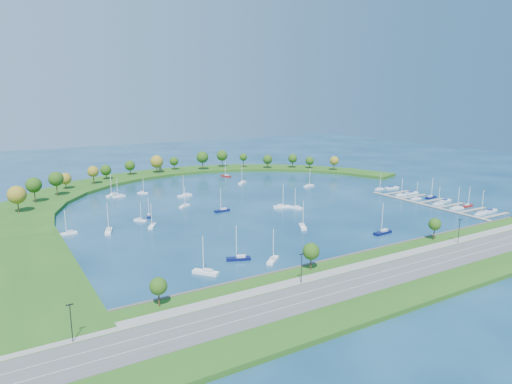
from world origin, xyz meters
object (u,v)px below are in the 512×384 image
moored_boat_10 (239,258)px  docked_boat_2 (457,208)px  moored_boat_12 (273,259)px  docked_boat_10 (379,189)px  moored_boat_1 (185,195)px  docked_boat_1 (491,211)px  moored_boat_16 (119,196)px  moored_boat_6 (149,215)px  docked_boat_4 (438,203)px  moored_boat_17 (109,230)px  docked_boat_11 (392,188)px  moored_boat_4 (68,233)px  moored_boat_2 (296,207)px  moored_boat_7 (112,194)px  moored_boat_18 (309,185)px  moored_boat_14 (383,232)px  moored_boat_15 (281,206)px  moored_boat_0 (184,205)px  moored_boat_8 (143,192)px  moored_boat_13 (140,220)px  harbor_tower (160,168)px  moored_boat_3 (226,176)px  dock_system (436,204)px  moored_boat_20 (206,271)px  moored_boat_9 (303,226)px  moored_boat_11 (222,210)px  docked_boat_0 (481,213)px  docked_boat_5 (445,201)px  docked_boat_3 (468,205)px  docked_boat_8 (401,195)px  docked_boat_6 (416,198)px  moored_boat_19 (152,225)px  docked_boat_9 (411,193)px

moored_boat_10 → docked_boat_2: size_ratio=1.08×
moored_boat_12 → docked_boat_10: 152.51m
moored_boat_1 → docked_boat_1: 173.79m
moored_boat_16 → moored_boat_6: bearing=84.1°
docked_boat_4 → moored_boat_17: bearing=168.4°
docked_boat_2 → docked_boat_11: 59.40m
moored_boat_4 → moored_boat_17: bearing=154.5°
moored_boat_2 → docked_boat_2: (74.43, -46.65, 0.03)m
moored_boat_10 → docked_boat_1: (150.93, -5.50, -0.27)m
moored_boat_7 → docked_boat_1: (163.65, -144.48, -0.28)m
moored_boat_18 → docked_boat_4: moored_boat_18 is taller
moored_boat_14 → moored_boat_15: moored_boat_14 is taller
moored_boat_0 → moored_boat_8: moored_boat_0 is taller
moored_boat_1 → moored_boat_14: (46.65, -118.65, 0.03)m
moored_boat_12 → docked_boat_11: (142.66, 73.66, -0.19)m
moored_boat_12 → moored_boat_13: (-25.71, 80.91, -0.07)m
moored_boat_6 → moored_boat_14: (80.93, -83.15, 0.12)m
moored_boat_12 → moored_boat_14: moored_boat_14 is taller
harbor_tower → moored_boat_7: size_ratio=0.33×
moored_boat_2 → moored_boat_17: 99.93m
harbor_tower → moored_boat_3: 55.63m
dock_system → moored_boat_20: (-156.86, -27.22, 0.61)m
moored_boat_9 → docked_boat_1: bearing=103.5°
moored_boat_3 → moored_boat_10: size_ratio=0.91×
moored_boat_7 → moored_boat_11: (40.79, -69.74, -0.03)m
harbor_tower → moored_boat_12: moored_boat_12 is taller
moored_boat_12 → moored_boat_16: bearing=57.7°
moored_boat_2 → moored_boat_4: size_ratio=1.00×
moored_boat_0 → docked_boat_0: bearing=-70.4°
moored_boat_8 → moored_boat_18: moored_boat_18 is taller
moored_boat_10 → moored_boat_11: bearing=-90.5°
moored_boat_9 → moored_boat_17: 89.54m
docked_boat_0 → docked_boat_5: bearing=63.9°
moored_boat_6 → docked_boat_3: docked_boat_3 is taller
moored_boat_1 → docked_boat_1: moored_boat_1 is taller
moored_boat_13 → docked_boat_11: 168.53m
moored_boat_6 → docked_boat_8: docked_boat_8 is taller
moored_boat_12 → docked_boat_6: (130.34, 43.28, -0.06)m
moored_boat_2 → moored_boat_9: 37.50m
moored_boat_3 → docked_boat_10: (64.17, -95.55, -0.05)m
moored_boat_19 → docked_boat_9: size_ratio=1.27×
moored_boat_8 → moored_boat_19: bearing=-68.4°
moored_boat_7 → moored_boat_12: size_ratio=1.10×
moored_boat_8 → moored_boat_12: size_ratio=0.79×
moored_boat_2 → moored_boat_6: bearing=47.5°
docked_boat_1 → docked_boat_3: docked_boat_3 is taller
docked_boat_1 → docked_boat_2: (-10.45, 13.05, 0.24)m
moored_boat_15 → moored_boat_19: moored_boat_15 is taller
moored_boat_14 → docked_boat_1: (79.09, -1.32, -0.29)m
moored_boat_14 → moored_boat_10: bearing=-8.0°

